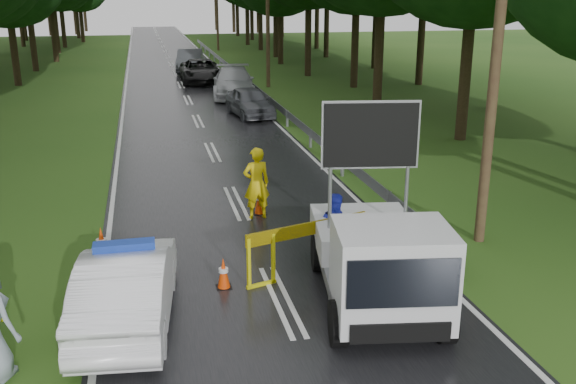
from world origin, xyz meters
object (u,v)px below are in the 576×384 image
object	(u,v)px
queue_car_second	(234,82)
queue_car_fourth	(190,61)
officer	(256,184)
queue_car_first	(250,102)
queue_car_third	(201,71)
civilian	(337,232)
police_sedan	(128,287)
work_truck	(378,258)
barrier	(308,236)

from	to	relation	value
queue_car_second	queue_car_fourth	world-z (taller)	queue_car_fourth
queue_car_second	queue_car_fourth	bearing A→B (deg)	104.11
officer	queue_car_first	distance (m)	14.21
queue_car_third	civilian	bearing A→B (deg)	-88.87
officer	queue_car_fourth	distance (m)	32.05
police_sedan	officer	distance (m)	5.81
work_truck	officer	size ratio (longest dim) A/B	2.54
barrier	officer	xyz separation A→B (m)	(-0.42, 3.66, 0.07)
queue_car_first	queue_car_third	bearing A→B (deg)	88.34
work_truck	civilian	world-z (taller)	work_truck
officer	queue_car_third	xyz separation A→B (m)	(0.98, 26.04, -0.20)
police_sedan	civilian	distance (m)	4.49
officer	queue_car_second	bearing A→B (deg)	-102.45
work_truck	barrier	world-z (taller)	work_truck
police_sedan	barrier	xyz separation A→B (m)	(3.57, 1.21, 0.18)
civilian	queue_car_second	bearing A→B (deg)	90.80
work_truck	queue_car_fourth	distance (m)	37.34
civilian	queue_car_fourth	world-z (taller)	civilian
police_sedan	work_truck	bearing A→B (deg)	-179.29
police_sedan	barrier	size ratio (longest dim) A/B	1.60
officer	queue_car_second	size ratio (longest dim) A/B	0.35
officer	civilian	bearing A→B (deg)	101.73
work_truck	barrier	bearing A→B (deg)	128.02
officer	queue_car_fourth	bearing A→B (deg)	-97.42
queue_car_fourth	barrier	bearing A→B (deg)	-82.81
work_truck	queue_car_first	xyz separation A→B (m)	(0.84, 19.33, -0.31)
queue_car_second	civilian	bearing A→B (deg)	-85.74
work_truck	barrier	size ratio (longest dim) A/B	1.77
police_sedan	civilian	world-z (taller)	civilian
police_sedan	queue_car_first	xyz separation A→B (m)	(5.31, 18.92, -0.02)
police_sedan	work_truck	size ratio (longest dim) A/B	0.90
queue_car_second	barrier	bearing A→B (deg)	-87.34
queue_car_first	queue_car_fourth	size ratio (longest dim) A/B	0.81
barrier	civilian	distance (m)	0.72
barrier	police_sedan	bearing A→B (deg)	-178.32
barrier	queue_car_second	xyz separation A→B (m)	(1.83, 23.71, -0.08)
civilian	queue_car_second	size ratio (longest dim) A/B	0.30
queue_car_second	queue_car_third	world-z (taller)	queue_car_second
queue_car_second	queue_car_third	bearing A→B (deg)	108.95
officer	queue_car_fourth	xyz separation A→B (m)	(0.77, 32.04, -0.14)
queue_car_third	police_sedan	bearing A→B (deg)	-96.71
queue_car_first	queue_car_second	xyz separation A→B (m)	(0.09, 6.00, 0.12)
civilian	queue_car_first	size ratio (longest dim) A/B	0.41
work_truck	queue_car_third	world-z (taller)	work_truck
work_truck	queue_car_third	distance (m)	31.33
barrier	queue_car_first	xyz separation A→B (m)	(1.74, 17.71, -0.20)
queue_car_first	queue_car_second	bearing A→B (deg)	81.92
work_truck	queue_car_third	xyz separation A→B (m)	(-0.33, 31.33, -0.24)
officer	queue_car_first	bearing A→B (deg)	-104.80
police_sedan	queue_car_third	world-z (taller)	police_sedan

